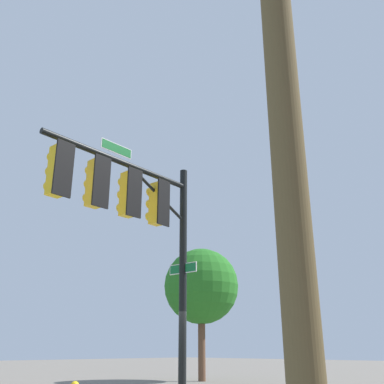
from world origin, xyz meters
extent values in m
cylinder|color=black|center=(0.00, 0.00, 3.19)|extent=(0.20, 0.20, 6.39)
cylinder|color=black|center=(2.23, 0.14, 5.91)|extent=(4.46, 0.41, 0.14)
cylinder|color=black|center=(1.00, 0.06, 5.41)|extent=(2.05, 0.20, 1.07)
cube|color=gold|center=(0.99, 0.06, 5.16)|extent=(0.36, 0.39, 1.10)
cube|color=black|center=(0.97, 0.26, 5.16)|extent=(0.44, 0.09, 1.22)
sphere|color=maroon|center=(1.01, -0.14, 5.50)|extent=(0.22, 0.22, 0.22)
cylinder|color=gold|center=(1.02, -0.20, 5.54)|extent=(0.24, 0.16, 0.23)
sphere|color=#855607|center=(1.01, -0.14, 5.16)|extent=(0.22, 0.22, 0.22)
cylinder|color=gold|center=(1.02, -0.20, 5.20)|extent=(0.24, 0.16, 0.23)
sphere|color=#20FF59|center=(1.01, -0.14, 4.82)|extent=(0.22, 0.22, 0.22)
cylinder|color=gold|center=(1.02, -0.20, 4.86)|extent=(0.24, 0.16, 0.23)
cube|color=yellow|center=(1.98, 0.12, 5.16)|extent=(0.33, 0.37, 1.10)
cube|color=black|center=(1.97, 0.32, 5.16)|extent=(0.44, 0.05, 1.22)
sphere|color=maroon|center=(1.99, -0.08, 5.50)|extent=(0.22, 0.22, 0.22)
cylinder|color=yellow|center=(1.99, -0.14, 5.54)|extent=(0.23, 0.15, 0.23)
sphere|color=#855607|center=(1.99, -0.08, 5.16)|extent=(0.22, 0.22, 0.22)
cylinder|color=yellow|center=(1.99, -0.14, 5.20)|extent=(0.23, 0.15, 0.23)
sphere|color=#20FF59|center=(1.99, -0.08, 4.82)|extent=(0.22, 0.22, 0.22)
cylinder|color=yellow|center=(1.99, -0.14, 4.86)|extent=(0.23, 0.15, 0.23)
cube|color=gold|center=(2.97, 0.18, 5.16)|extent=(0.33, 0.37, 1.10)
cube|color=black|center=(2.96, 0.38, 5.16)|extent=(0.44, 0.06, 1.22)
sphere|color=maroon|center=(2.98, -0.02, 5.50)|extent=(0.22, 0.22, 0.22)
cylinder|color=gold|center=(2.98, -0.08, 5.54)|extent=(0.24, 0.15, 0.23)
sphere|color=#855607|center=(2.98, -0.02, 5.16)|extent=(0.22, 0.22, 0.22)
cylinder|color=gold|center=(2.98, -0.08, 5.20)|extent=(0.24, 0.15, 0.23)
sphere|color=#20FF59|center=(2.98, -0.02, 4.82)|extent=(0.22, 0.22, 0.22)
cylinder|color=gold|center=(2.98, -0.08, 4.86)|extent=(0.24, 0.15, 0.23)
cube|color=yellow|center=(3.96, 0.24, 5.16)|extent=(0.35, 0.38, 1.10)
cube|color=black|center=(3.94, 0.44, 5.16)|extent=(0.44, 0.07, 1.22)
sphere|color=maroon|center=(3.97, 0.04, 5.50)|extent=(0.22, 0.22, 0.22)
cylinder|color=yellow|center=(3.98, -0.02, 5.54)|extent=(0.24, 0.16, 0.23)
sphere|color=#855607|center=(3.97, 0.04, 5.16)|extent=(0.22, 0.22, 0.22)
cylinder|color=yellow|center=(3.98, -0.02, 5.20)|extent=(0.24, 0.16, 0.23)
sphere|color=#20FF59|center=(3.97, 0.04, 4.82)|extent=(0.22, 0.22, 0.22)
cylinder|color=yellow|center=(3.98, -0.02, 4.86)|extent=(0.24, 0.16, 0.23)
cube|color=white|center=(2.45, 0.15, 6.21)|extent=(0.94, 0.08, 0.26)
cube|color=#196B2E|center=(2.45, 0.15, 6.21)|extent=(0.90, 0.08, 0.22)
cube|color=white|center=(0.00, 0.00, 3.61)|extent=(0.08, 0.94, 0.26)
cube|color=#126631|center=(0.00, 0.00, 3.61)|extent=(0.08, 0.90, 0.22)
cylinder|color=brown|center=(5.38, 6.62, 3.98)|extent=(0.27, 0.27, 7.96)
cylinder|color=brown|center=(-10.21, -8.89, 1.59)|extent=(0.39, 0.39, 3.19)
sphere|color=#256F20|center=(-10.21, -8.89, 4.96)|extent=(4.17, 4.17, 4.17)
camera|label=1|loc=(8.14, 8.27, 1.60)|focal=41.17mm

